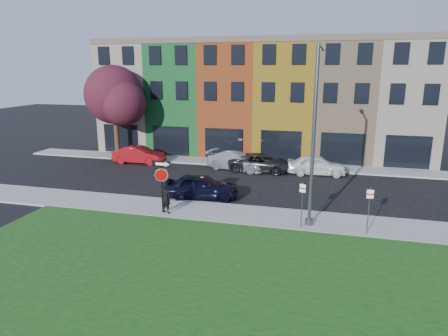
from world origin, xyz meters
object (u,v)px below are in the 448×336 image
(stop_sign, at_px, (161,176))
(man, at_px, (166,198))
(street_lamp, at_px, (314,138))
(sedan_near, at_px, (202,187))

(stop_sign, xyz_separation_m, man, (0.24, -0.06, -1.22))
(man, relative_size, street_lamp, 0.20)
(stop_sign, bearing_deg, street_lamp, 6.77)
(man, bearing_deg, stop_sign, 6.23)
(stop_sign, bearing_deg, sedan_near, 72.12)
(stop_sign, xyz_separation_m, sedan_near, (1.27, 3.17, -1.44))
(stop_sign, height_order, sedan_near, stop_sign)
(man, distance_m, sedan_near, 3.40)
(man, xyz_separation_m, street_lamp, (7.77, 0.45, 3.62))
(street_lamp, bearing_deg, sedan_near, 160.92)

